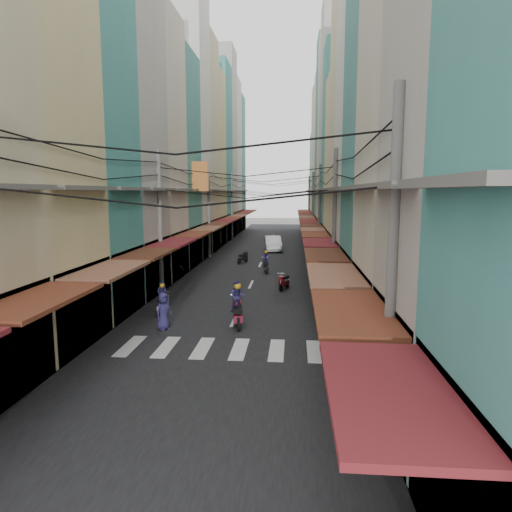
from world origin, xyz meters
The scene contains 15 objects.
ground centered at (0.00, 0.00, 0.00)m, with size 160.00×160.00×0.00m, color slate.
road centered at (0.00, 20.00, 0.01)m, with size 10.00×80.00×0.02m, color black.
sidewalk_left centered at (-6.50, 20.00, 0.03)m, with size 3.00×80.00×0.06m, color slate.
sidewalk_right centered at (6.50, 20.00, 0.03)m, with size 3.00×80.00×0.06m, color slate.
crosswalk centered at (0.00, -6.00, 0.03)m, with size 7.55×2.40×0.01m.
building_row_left centered at (-7.92, 16.56, 9.78)m, with size 7.80×67.67×23.70m.
building_row_right centered at (7.92, 16.45, 9.41)m, with size 7.80×68.98×22.59m.
utility_poles centered at (0.00, 15.01, 6.59)m, with size 10.20×66.13×8.20m.
white_car centered at (0.61, 22.81, 0.00)m, with size 5.19×2.04×1.83m, color silver.
bicycle centered at (6.08, -2.07, 0.00)m, with size 0.58×1.54×1.06m, color black.
moving_scooters centered at (-0.31, 3.27, 0.54)m, with size 6.13×19.43×2.01m.
parked_scooters centered at (3.77, -3.50, 0.48)m, with size 13.44×15.11×1.01m.
pedestrians centered at (-3.92, 4.43, 1.04)m, with size 13.48×19.45×2.21m.
market_umbrella centered at (6.83, -3.88, 2.26)m, with size 2.43×2.43×2.56m.
traffic_sign centered at (4.78, -5.94, 1.96)m, with size 0.10×0.60×2.72m.
Camera 1 is at (2.69, -22.31, 5.87)m, focal length 32.00 mm.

